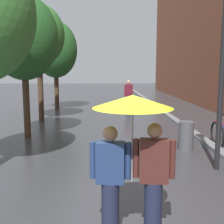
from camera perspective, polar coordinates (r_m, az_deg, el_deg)
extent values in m
plane|color=#38383D|center=(4.91, -0.03, -20.71)|extent=(80.00, 80.00, 0.00)
cube|color=slate|center=(14.85, 10.84, -0.51)|extent=(0.30, 36.00, 0.12)
cylinder|color=#473323|center=(10.36, -16.49, 1.49)|extent=(0.22, 0.22, 2.34)
ellipsoid|color=#235623|center=(10.33, -17.04, 13.84)|extent=(2.29, 2.29, 2.82)
cylinder|color=#473323|center=(13.48, -13.89, 4.24)|extent=(0.24, 0.24, 2.82)
ellipsoid|color=#2D6628|center=(13.51, -14.27, 14.49)|extent=(2.28, 2.28, 2.67)
cylinder|color=#473323|center=(17.10, -10.84, 4.25)|extent=(0.26, 0.26, 2.22)
ellipsoid|color=#235623|center=(17.08, -11.07, 11.97)|extent=(2.46, 2.46, 3.18)
torus|color=black|center=(9.27, 20.57, -4.68)|extent=(0.16, 0.70, 0.70)
torus|color=black|center=(9.90, 19.61, -3.79)|extent=(0.08, 0.70, 0.70)
cylinder|color=#1E233D|center=(4.44, -0.33, -18.36)|extent=(0.26, 0.26, 0.79)
cube|color=navy|center=(4.17, -0.34, -9.90)|extent=(0.42, 0.27, 0.59)
sphere|color=#9E7051|center=(4.06, -0.34, -4.27)|extent=(0.21, 0.21, 0.21)
cylinder|color=navy|center=(4.19, -3.79, -9.40)|extent=(0.09, 0.09, 0.53)
cylinder|color=navy|center=(4.15, 3.15, -9.60)|extent=(0.09, 0.09, 0.53)
cylinder|color=#1E233D|center=(4.42, 8.06, -18.32)|extent=(0.26, 0.26, 0.82)
cube|color=#4C231E|center=(4.15, 8.28, -9.48)|extent=(0.42, 0.27, 0.61)
sphere|color=#9E7051|center=(4.03, 8.41, -3.65)|extent=(0.21, 0.21, 0.21)
cylinder|color=#4C231E|center=(4.13, 4.78, -9.05)|extent=(0.09, 0.09, 0.55)
cylinder|color=#4C231E|center=(4.16, 11.77, -9.07)|extent=(0.09, 0.09, 0.55)
cylinder|color=#9E9EA3|center=(4.10, 4.00, -6.47)|extent=(0.02, 0.02, 1.08)
cone|color=#BCE019|center=(3.98, 4.10, 2.07)|extent=(1.12, 1.12, 0.18)
cylinder|color=black|center=(7.12, 20.68, 4.75)|extent=(0.12, 0.12, 3.98)
cylinder|color=#4C4C51|center=(8.83, 14.37, -4.55)|extent=(0.44, 0.44, 0.85)
cylinder|color=#1E233D|center=(15.96, 3.25, 1.60)|extent=(0.26, 0.26, 0.85)
cube|color=maroon|center=(15.89, 3.27, 4.28)|extent=(0.45, 0.40, 0.64)
sphere|color=tan|center=(15.86, 3.29, 5.88)|extent=(0.21, 0.21, 0.21)
cylinder|color=maroon|center=(16.04, 3.97, 4.43)|extent=(0.09, 0.09, 0.58)
cylinder|color=maroon|center=(15.73, 2.57, 4.36)|extent=(0.09, 0.09, 0.58)
cube|color=black|center=(15.99, 2.96, 4.58)|extent=(0.29, 0.26, 0.36)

